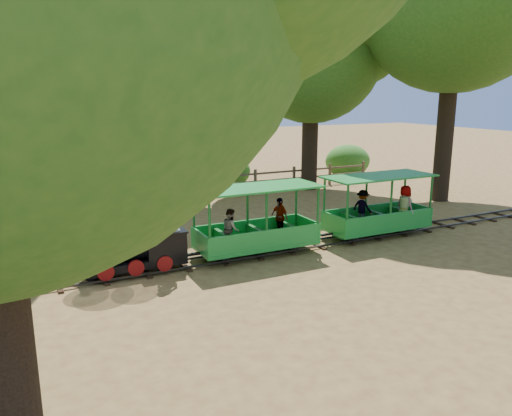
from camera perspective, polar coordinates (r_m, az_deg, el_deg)
name	(u,v)px	position (r m, az deg, el deg)	size (l,w,h in m)	color
ground	(286,250)	(14.13, 3.44, -4.84)	(90.00, 90.00, 0.00)	olive
track	(286,248)	(14.11, 3.45, -4.57)	(22.00, 1.00, 0.10)	#3F3D3A
locomotive	(125,204)	(12.21, -14.71, 0.47)	(2.74, 1.29, 3.15)	black
carriage_front	(256,229)	(13.49, 0.01, -2.38)	(3.46, 1.41, 1.80)	#1F8F33
carriage_rear	(379,212)	(15.75, 13.90, -0.41)	(3.46, 1.41, 1.80)	#1F8F33
oak_nc	(124,10)	(21.97, -14.83, 21.06)	(8.51, 7.49, 10.60)	#2D2116
oak_ne	(311,43)	(22.86, 6.25, 18.23)	(7.82, 6.88, 9.23)	#2D2116
fence	(191,184)	(21.10, -7.41, 2.71)	(18.10, 0.10, 1.00)	brown
shrub_west	(56,183)	(21.28, -21.93, 2.68)	(2.44, 1.87, 1.69)	#2D6B1E
shrub_mid_w	(164,171)	(22.02, -10.46, 4.20)	(2.94, 2.26, 2.04)	#2D6B1E
shrub_mid_e	(227,172)	(23.04, -3.30, 4.16)	(2.22, 1.71, 1.54)	#2D6B1E
shrub_east	(348,161)	(26.42, 10.43, 5.29)	(2.46, 1.89, 1.70)	#2D6B1E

